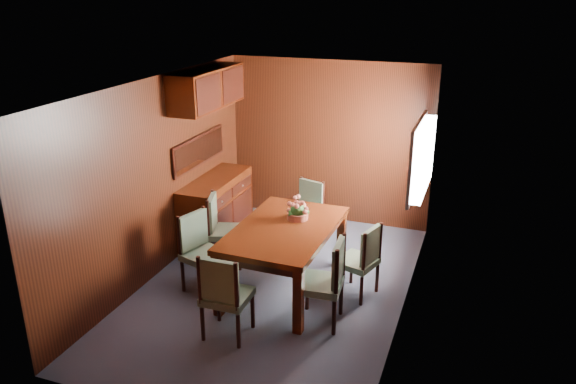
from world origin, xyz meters
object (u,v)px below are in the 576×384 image
at_px(dining_table, 284,236).
at_px(sideboard, 216,209).
at_px(chair_left_near, 200,247).
at_px(flower_centerpiece, 298,209).
at_px(chair_right_near, 328,278).
at_px(chair_head, 224,292).

bearing_deg(dining_table, sideboard, 145.95).
relative_size(chair_left_near, flower_centerpiece, 3.56).
bearing_deg(flower_centerpiece, sideboard, 153.98).
relative_size(sideboard, chair_right_near, 1.45).
bearing_deg(dining_table, chair_right_near, -36.31).
height_order(chair_right_near, chair_head, chair_right_near).
distance_m(chair_right_near, flower_centerpiece, 1.07).
xyz_separation_m(dining_table, chair_right_near, (0.67, -0.52, -0.15)).
bearing_deg(sideboard, dining_table, -35.49).
bearing_deg(chair_left_near, chair_right_near, 99.93).
bearing_deg(chair_head, sideboard, 117.60).
bearing_deg(dining_table, flower_centerpiece, 78.52).
relative_size(sideboard, chair_left_near, 1.48).
height_order(chair_left_near, chair_head, chair_left_near).
bearing_deg(chair_head, dining_table, 77.85).
relative_size(chair_left_near, chair_head, 1.00).
xyz_separation_m(sideboard, chair_left_near, (0.44, -1.28, 0.08)).
bearing_deg(chair_head, chair_left_near, 129.62).
height_order(sideboard, chair_left_near, chair_left_near).
height_order(dining_table, chair_left_near, chair_left_near).
relative_size(chair_head, flower_centerpiece, 3.55).
xyz_separation_m(chair_right_near, chair_head, (-0.89, -0.61, -0.01)).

